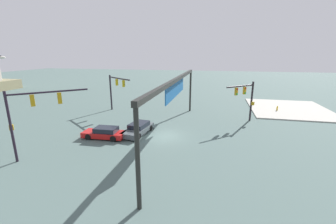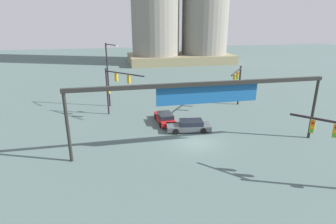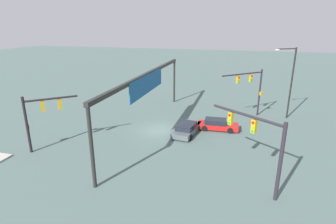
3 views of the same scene
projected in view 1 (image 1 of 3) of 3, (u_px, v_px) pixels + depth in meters
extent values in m
plane|color=#4D625E|center=(164.00, 136.00, 24.11)|extent=(198.71, 198.71, 0.00)
cube|color=#B1AEA3|center=(289.00, 109.00, 35.85)|extent=(13.84, 11.92, 0.15)
cylinder|color=black|center=(251.00, 101.00, 29.11)|extent=(0.24, 0.24, 5.26)
cylinder|color=black|center=(240.00, 86.00, 27.46)|extent=(3.20, 3.51, 0.18)
cube|color=#B48A18|center=(245.00, 91.00, 28.00)|extent=(0.41, 0.41, 0.95)
cylinder|color=red|center=(246.00, 88.00, 27.79)|extent=(0.18, 0.19, 0.20)
cylinder|color=orange|center=(246.00, 91.00, 27.86)|extent=(0.18, 0.19, 0.20)
cylinder|color=green|center=(245.00, 93.00, 27.94)|extent=(0.18, 0.19, 0.20)
cube|color=#B48A18|center=(236.00, 91.00, 27.30)|extent=(0.41, 0.41, 0.95)
cylinder|color=red|center=(237.00, 89.00, 27.09)|extent=(0.18, 0.19, 0.20)
cylinder|color=orange|center=(237.00, 92.00, 27.17)|extent=(0.18, 0.19, 0.20)
cylinder|color=green|center=(237.00, 94.00, 27.24)|extent=(0.18, 0.19, 0.20)
cube|color=#B48A18|center=(253.00, 103.00, 28.94)|extent=(0.38, 0.38, 0.44)
cylinder|color=#251F27|center=(111.00, 93.00, 35.00)|extent=(0.25, 0.25, 5.53)
cylinder|color=#251F27|center=(119.00, 78.00, 32.22)|extent=(3.65, 4.81, 0.19)
cube|color=#B69C11|center=(117.00, 82.00, 32.92)|extent=(0.40, 0.41, 0.95)
cylinder|color=red|center=(118.00, 80.00, 32.94)|extent=(0.17, 0.20, 0.20)
cylinder|color=orange|center=(118.00, 82.00, 33.02)|extent=(0.17, 0.20, 0.20)
cylinder|color=green|center=(118.00, 84.00, 33.10)|extent=(0.17, 0.20, 0.20)
cube|color=#B69C11|center=(124.00, 84.00, 31.43)|extent=(0.40, 0.41, 0.95)
cylinder|color=red|center=(124.00, 81.00, 31.46)|extent=(0.17, 0.20, 0.20)
cylinder|color=orange|center=(125.00, 84.00, 31.54)|extent=(0.17, 0.20, 0.20)
cylinder|color=green|center=(125.00, 86.00, 31.61)|extent=(0.17, 0.20, 0.20)
cylinder|color=black|center=(11.00, 128.00, 17.65)|extent=(0.20, 0.20, 5.94)
cylinder|color=black|center=(49.00, 92.00, 18.47)|extent=(4.29, 4.58, 0.15)
cube|color=#B58A14|center=(32.00, 101.00, 17.99)|extent=(0.41, 0.41, 0.95)
cylinder|color=red|center=(32.00, 97.00, 18.05)|extent=(0.18, 0.19, 0.20)
cylinder|color=orange|center=(32.00, 100.00, 18.12)|extent=(0.18, 0.19, 0.20)
cylinder|color=green|center=(33.00, 104.00, 18.20)|extent=(0.18, 0.19, 0.20)
cube|color=#B58A14|center=(60.00, 98.00, 18.97)|extent=(0.41, 0.41, 0.95)
cylinder|color=red|center=(59.00, 95.00, 19.03)|extent=(0.18, 0.19, 0.20)
cylinder|color=orange|center=(59.00, 98.00, 19.11)|extent=(0.18, 0.19, 0.20)
cylinder|color=green|center=(60.00, 101.00, 19.18)|extent=(0.18, 0.19, 0.20)
cube|color=#B58A14|center=(11.00, 127.00, 17.86)|extent=(0.38, 0.38, 0.44)
ellipsoid|color=silver|center=(1.00, 57.00, 17.95)|extent=(0.57, 0.67, 0.20)
cylinder|color=black|center=(138.00, 161.00, 12.05)|extent=(0.28, 0.28, 6.05)
cylinder|color=black|center=(190.00, 92.00, 34.07)|extent=(0.28, 0.28, 6.05)
cube|color=black|center=(177.00, 79.00, 22.25)|extent=(23.74, 0.35, 0.35)
cube|color=#17538F|center=(176.00, 87.00, 23.06)|extent=(9.50, 0.08, 1.91)
cube|color=red|center=(104.00, 134.00, 23.45)|extent=(1.90, 4.52, 0.55)
cube|color=black|center=(106.00, 130.00, 23.27)|extent=(1.61, 2.38, 0.50)
cylinder|color=black|center=(88.00, 137.00, 22.96)|extent=(0.24, 0.65, 0.64)
cylinder|color=black|center=(96.00, 132.00, 24.49)|extent=(0.24, 0.65, 0.64)
cylinder|color=black|center=(113.00, 139.00, 22.47)|extent=(0.24, 0.65, 0.64)
cylinder|color=black|center=(119.00, 133.00, 24.00)|extent=(0.24, 0.65, 0.64)
cube|color=#495255|center=(138.00, 130.00, 24.70)|extent=(4.96, 2.49, 0.55)
cube|color=black|center=(139.00, 125.00, 24.83)|extent=(2.67, 1.96, 0.50)
cylinder|color=black|center=(139.00, 136.00, 23.10)|extent=(0.66, 0.30, 0.64)
cylinder|color=black|center=(124.00, 134.00, 23.69)|extent=(0.66, 0.30, 0.64)
cylinder|color=black|center=(151.00, 128.00, 25.77)|extent=(0.66, 0.30, 0.64)
cylinder|color=black|center=(137.00, 126.00, 26.36)|extent=(0.66, 0.30, 0.64)
cylinder|color=gold|center=(277.00, 109.00, 34.45)|extent=(0.22, 0.22, 0.55)
sphere|color=gold|center=(277.00, 106.00, 34.37)|extent=(0.18, 0.18, 0.18)
cylinder|color=gold|center=(277.00, 108.00, 34.60)|extent=(0.12, 0.10, 0.10)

